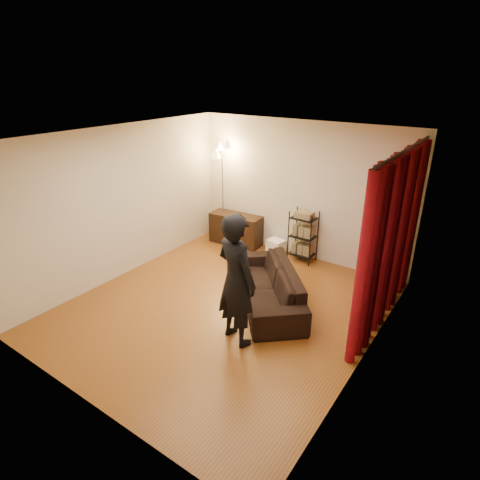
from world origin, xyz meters
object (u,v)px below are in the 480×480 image
Objects in this scene: media_cabinet at (236,229)px; sofa at (268,285)px; person at (236,280)px; wire_shelf at (303,236)px; storage_boxes at (275,246)px; floor_lamp at (223,193)px.

sofa is at bearing -46.83° from media_cabinet.
person is 2.89m from wire_shelf.
wire_shelf is (-0.25, 1.73, 0.21)m from sofa.
wire_shelf reaches higher than sofa.
wire_shelf is at bearing -3.15° from storage_boxes.
media_cabinet is 1.09× the size of wire_shelf.
person is 3.47m from media_cabinet.
media_cabinet reaches higher than storage_boxes.
person is 1.82× the size of wire_shelf.
floor_lamp is (-2.18, 1.67, 0.78)m from sofa.
wire_shelf reaches higher than storage_boxes.
media_cabinet is (-1.84, 1.68, 0.02)m from sofa.
floor_lamp reaches higher than media_cabinet.
floor_lamp is at bearing 176.42° from media_cabinet.
media_cabinet is at bearing -174.26° from sofa.
storage_boxes is 0.32× the size of wire_shelf.
media_cabinet is (-1.98, 2.78, -0.61)m from person.
media_cabinet is at bearing -37.98° from person.
storage_boxes is at bearing 164.97° from sofa.
storage_boxes is (0.95, 0.08, -0.19)m from media_cabinet.
floor_lamp is (-2.33, 2.78, 0.14)m from person.
sofa is 1.98m from storage_boxes.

